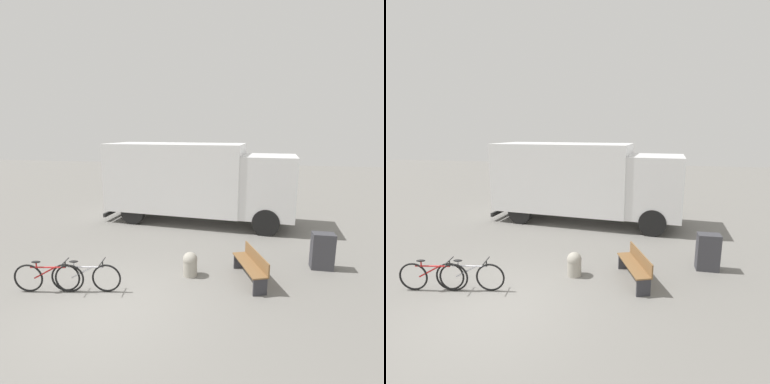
{
  "view_description": "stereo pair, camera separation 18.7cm",
  "coord_description": "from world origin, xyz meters",
  "views": [
    {
      "loc": [
        2.87,
        -5.48,
        3.78
      ],
      "look_at": [
        1.01,
        4.34,
        1.76
      ],
      "focal_mm": 28.0,
      "sensor_mm": 36.0,
      "label": 1
    },
    {
      "loc": [
        3.05,
        -5.44,
        3.78
      ],
      "look_at": [
        1.01,
        4.34,
        1.76
      ],
      "focal_mm": 28.0,
      "sensor_mm": 36.0,
      "label": 2
    }
  ],
  "objects": [
    {
      "name": "bicycle_near",
      "position": [
        -1.71,
        0.34,
        0.37
      ],
      "size": [
        1.67,
        0.46,
        0.79
      ],
      "rotation": [
        0.0,
        0.0,
        0.17
      ],
      "color": "black",
      "rests_on": "ground"
    },
    {
      "name": "bicycle_middle",
      "position": [
        -0.85,
        0.53,
        0.37
      ],
      "size": [
        1.67,
        0.44,
        0.79
      ],
      "rotation": [
        0.0,
        0.0,
        0.16
      ],
      "color": "black",
      "rests_on": "ground"
    },
    {
      "name": "ground_plane",
      "position": [
        0.0,
        0.0,
        0.0
      ],
      "size": [
        60.0,
        60.0,
        0.0
      ],
      "primitive_type": "plane",
      "color": "slate"
    },
    {
      "name": "bollard_near_bench",
      "position": [
        1.44,
        1.79,
        0.34
      ],
      "size": [
        0.39,
        0.39,
        0.65
      ],
      "color": "#9E998C",
      "rests_on": "ground"
    },
    {
      "name": "utility_box",
      "position": [
        4.98,
        2.89,
        0.52
      ],
      "size": [
        0.59,
        0.38,
        1.03
      ],
      "color": "#38383D",
      "rests_on": "ground"
    },
    {
      "name": "delivery_truck",
      "position": [
        0.73,
        6.72,
        1.82
      ],
      "size": [
        7.91,
        3.02,
        3.29
      ],
      "rotation": [
        0.0,
        0.0,
        -0.08
      ],
      "color": "white",
      "rests_on": "ground"
    },
    {
      "name": "park_bench",
      "position": [
        3.04,
        1.82,
        0.44
      ],
      "size": [
        0.92,
        1.6,
        0.78
      ],
      "rotation": [
        0.0,
        0.0,
        1.93
      ],
      "color": "brown",
      "rests_on": "ground"
    }
  ]
}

